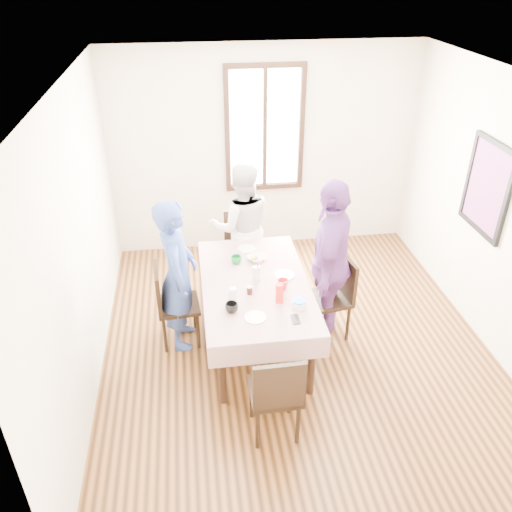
% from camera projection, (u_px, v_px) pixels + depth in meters
% --- Properties ---
extents(ground, '(4.50, 4.50, 0.00)m').
position_uv_depth(ground, '(295.00, 343.00, 5.50)').
color(ground, black).
rests_on(ground, ground).
extents(back_wall, '(4.00, 0.00, 4.00)m').
position_uv_depth(back_wall, '(264.00, 151.00, 6.73)').
color(back_wall, beige).
rests_on(back_wall, ground).
extents(right_wall, '(0.00, 4.50, 4.50)m').
position_uv_depth(right_wall, '(501.00, 218.00, 5.05)').
color(right_wall, beige).
rests_on(right_wall, ground).
extents(window_frame, '(1.02, 0.06, 1.62)m').
position_uv_depth(window_frame, '(265.00, 129.00, 6.56)').
color(window_frame, black).
rests_on(window_frame, back_wall).
extents(window_pane, '(0.90, 0.02, 1.50)m').
position_uv_depth(window_pane, '(265.00, 129.00, 6.57)').
color(window_pane, white).
rests_on(window_pane, back_wall).
extents(art_poster, '(0.04, 0.76, 0.96)m').
position_uv_depth(art_poster, '(487.00, 187.00, 5.20)').
color(art_poster, red).
rests_on(art_poster, right_wall).
extents(dining_table, '(0.94, 1.71, 0.75)m').
position_uv_depth(dining_table, '(255.00, 314.00, 5.33)').
color(dining_table, black).
rests_on(dining_table, ground).
extents(tablecloth, '(1.06, 1.83, 0.01)m').
position_uv_depth(tablecloth, '(255.00, 283.00, 5.13)').
color(tablecloth, '#530A12').
rests_on(tablecloth, dining_table).
extents(chair_left, '(0.45, 0.45, 0.91)m').
position_uv_depth(chair_left, '(178.00, 305.00, 5.33)').
color(chair_left, black).
rests_on(chair_left, ground).
extents(chair_right, '(0.48, 0.48, 0.91)m').
position_uv_depth(chair_right, '(328.00, 299.00, 5.43)').
color(chair_right, black).
rests_on(chair_right, ground).
extents(chair_far, '(0.44, 0.44, 0.91)m').
position_uv_depth(chair_far, '(242.00, 251.00, 6.29)').
color(chair_far, black).
rests_on(chair_far, ground).
extents(chair_near, '(0.43, 0.43, 0.91)m').
position_uv_depth(chair_near, '(275.00, 391.00, 4.29)').
color(chair_near, black).
rests_on(chair_near, ground).
extents(person_left, '(0.41, 0.61, 1.63)m').
position_uv_depth(person_left, '(178.00, 275.00, 5.15)').
color(person_left, '#2D4487').
rests_on(person_left, ground).
extents(person_far, '(0.78, 0.61, 1.59)m').
position_uv_depth(person_far, '(242.00, 227.00, 6.10)').
color(person_far, beige).
rests_on(person_far, ground).
extents(person_right, '(0.82, 1.14, 1.80)m').
position_uv_depth(person_right, '(329.00, 263.00, 5.20)').
color(person_right, '#69377D').
rests_on(person_right, ground).
extents(mug_black, '(0.12, 0.12, 0.09)m').
position_uv_depth(mug_black, '(232.00, 308.00, 4.69)').
color(mug_black, black).
rests_on(mug_black, tablecloth).
extents(mug_flag, '(0.15, 0.15, 0.10)m').
position_uv_depth(mug_flag, '(283.00, 284.00, 5.02)').
color(mug_flag, red).
rests_on(mug_flag, tablecloth).
extents(mug_green, '(0.15, 0.15, 0.09)m').
position_uv_depth(mug_green, '(236.00, 260.00, 5.43)').
color(mug_green, '#0C7226').
rests_on(mug_green, tablecloth).
extents(serving_bowl, '(0.24, 0.24, 0.05)m').
position_uv_depth(serving_bowl, '(257.00, 258.00, 5.49)').
color(serving_bowl, white).
rests_on(serving_bowl, tablecloth).
extents(juice_carton, '(0.06, 0.06, 0.20)m').
position_uv_depth(juice_carton, '(279.00, 293.00, 4.80)').
color(juice_carton, red).
rests_on(juice_carton, tablecloth).
extents(butter_tub, '(0.13, 0.13, 0.07)m').
position_uv_depth(butter_tub, '(299.00, 304.00, 4.76)').
color(butter_tub, white).
rests_on(butter_tub, tablecloth).
extents(jam_jar, '(0.06, 0.06, 0.08)m').
position_uv_depth(jam_jar, '(250.00, 290.00, 4.95)').
color(jam_jar, black).
rests_on(jam_jar, tablecloth).
extents(drinking_glass, '(0.07, 0.07, 0.11)m').
position_uv_depth(drinking_glass, '(233.00, 293.00, 4.88)').
color(drinking_glass, silver).
rests_on(drinking_glass, tablecloth).
extents(smartphone, '(0.07, 0.14, 0.01)m').
position_uv_depth(smartphone, '(295.00, 319.00, 4.61)').
color(smartphone, black).
rests_on(smartphone, tablecloth).
extents(flower_vase, '(0.08, 0.08, 0.16)m').
position_uv_depth(flower_vase, '(256.00, 273.00, 5.13)').
color(flower_vase, silver).
rests_on(flower_vase, tablecloth).
extents(plate_right, '(0.20, 0.20, 0.01)m').
position_uv_depth(plate_right, '(285.00, 275.00, 5.24)').
color(plate_right, white).
rests_on(plate_right, tablecloth).
extents(plate_far, '(0.20, 0.20, 0.01)m').
position_uv_depth(plate_far, '(247.00, 249.00, 5.71)').
color(plate_far, white).
rests_on(plate_far, tablecloth).
extents(plate_near, '(0.20, 0.20, 0.01)m').
position_uv_depth(plate_near, '(255.00, 317.00, 4.64)').
color(plate_near, white).
rests_on(plate_near, tablecloth).
extents(butter_lid, '(0.12, 0.12, 0.01)m').
position_uv_depth(butter_lid, '(299.00, 301.00, 4.74)').
color(butter_lid, blue).
rests_on(butter_lid, butter_tub).
extents(flower_bunch, '(0.09, 0.09, 0.10)m').
position_uv_depth(flower_bunch, '(256.00, 262.00, 5.07)').
color(flower_bunch, yellow).
rests_on(flower_bunch, flower_vase).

